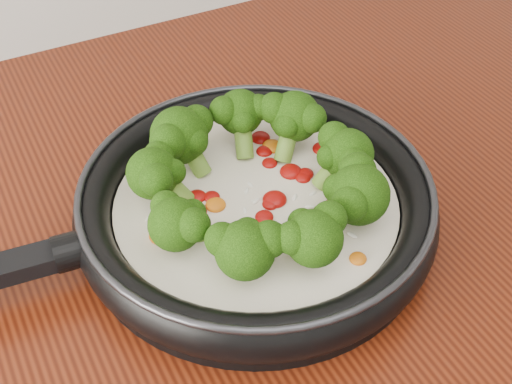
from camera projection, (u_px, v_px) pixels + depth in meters
skillet at (254, 201)px, 0.68m from camera, size 0.58×0.39×0.10m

